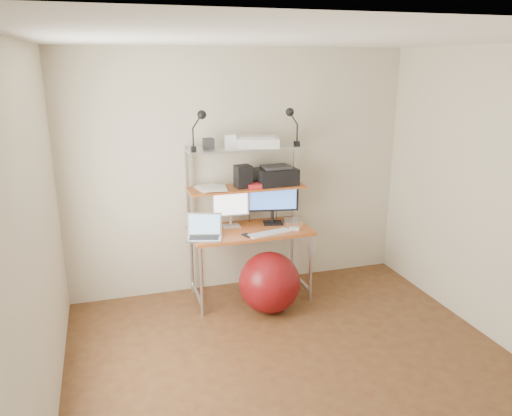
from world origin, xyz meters
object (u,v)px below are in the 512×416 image
Objects in this scene: monitor_black at (273,198)px; exercise_ball at (269,282)px; monitor_silver at (230,205)px; printer at (276,176)px; laptop at (204,233)px.

exercise_ball is (-0.19, -0.47, -0.71)m from monitor_black.
exercise_ball is at bearing -100.20° from monitor_black.
printer reaches higher than monitor_silver.
exercise_ball is (0.58, -0.25, -0.49)m from laptop.
laptop is 0.95m from printer.
printer is at bearing 32.13° from laptop.
laptop is 0.64× the size of exercise_ball.
monitor_black is at bearing 68.35° from exercise_ball.
monitor_silver reaches higher than laptop.
monitor_black reaches higher than laptop.
exercise_ball is (0.25, -0.50, -0.67)m from monitor_silver.
monitor_black is at bearing -2.24° from monitor_silver.
monitor_black is 0.90× the size of exercise_ball.
printer is 0.71× the size of exercise_ball.
printer is at bearing -1.31° from monitor_silver.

